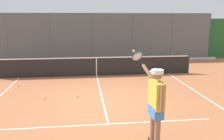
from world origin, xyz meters
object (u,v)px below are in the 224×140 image
tennis_ball_near_net (77,96)px  tennis_ball_by_sideline (19,86)px  tennis_player (156,101)px  tennis_ball_near_baseline (45,98)px

tennis_ball_near_net → tennis_ball_by_sideline: bearing=-34.3°
tennis_player → tennis_ball_by_sideline: 7.14m
tennis_ball_near_net → tennis_player: bearing=116.0°
tennis_ball_by_sideline → tennis_ball_near_baseline: size_ratio=1.00×
tennis_ball_by_sideline → tennis_ball_near_net: 3.10m
tennis_player → tennis_ball_by_sideline: bearing=34.2°
tennis_player → tennis_ball_by_sideline: size_ratio=31.99×
tennis_ball_by_sideline → tennis_ball_near_net: same height
tennis_player → tennis_ball_by_sideline: (4.40, -5.52, -1.05)m
tennis_ball_near_net → tennis_ball_near_baseline: same height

